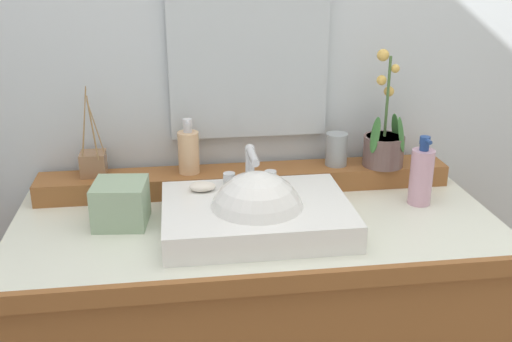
{
  "coord_description": "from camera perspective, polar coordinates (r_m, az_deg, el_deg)",
  "views": [
    {
      "loc": [
        -0.19,
        -1.39,
        1.54
      ],
      "look_at": [
        -0.0,
        -0.01,
        1.01
      ],
      "focal_mm": 42.09,
      "sensor_mm": 36.0,
      "label": 1
    }
  ],
  "objects": [
    {
      "name": "reed_diffuser",
      "position": [
        1.73,
        -15.2,
        0.77
      ],
      "size": [
        0.07,
        0.07,
        0.25
      ],
      "color": "#8F6646",
      "rests_on": "back_ledge"
    },
    {
      "name": "soap_bar",
      "position": [
        1.55,
        -5.12,
        -1.49
      ],
      "size": [
        0.07,
        0.04,
        0.02
      ],
      "primitive_type": "ellipsoid",
      "color": "silver",
      "rests_on": "sink_basin"
    },
    {
      "name": "tissue_box",
      "position": [
        1.55,
        -12.73,
        -3.0
      ],
      "size": [
        0.14,
        0.14,
        0.11
      ],
      "primitive_type": "cube",
      "rotation": [
        0.0,
        0.0,
        -0.11
      ],
      "color": "#91AC8A",
      "rests_on": "vanity_cabinet"
    },
    {
      "name": "potted_plant",
      "position": [
        1.77,
        12.06,
        2.59
      ],
      "size": [
        0.12,
        0.12,
        0.34
      ],
      "color": "brown",
      "rests_on": "back_ledge"
    },
    {
      "name": "back_ledge",
      "position": [
        1.73,
        -0.94,
        -0.79
      ],
      "size": [
        1.17,
        0.12,
        0.06
      ],
      "primitive_type": "cube",
      "color": "brown",
      "rests_on": "vanity_cabinet"
    },
    {
      "name": "soap_dispenser",
      "position": [
        1.69,
        -6.42,
        1.92
      ],
      "size": [
        0.06,
        0.06,
        0.16
      ],
      "color": "#E2B585",
      "rests_on": "back_ledge"
    },
    {
      "name": "sink_basin",
      "position": [
        1.49,
        0.06,
        -4.39
      ],
      "size": [
        0.46,
        0.34,
        0.27
      ],
      "color": "white",
      "rests_on": "vanity_cabinet"
    },
    {
      "name": "tumbler_cup",
      "position": [
        1.76,
        7.66,
        2.06
      ],
      "size": [
        0.06,
        0.06,
        0.1
      ],
      "primitive_type": "cylinder",
      "color": "#91989A",
      "rests_on": "back_ledge"
    },
    {
      "name": "wall_back",
      "position": [
        1.8,
        -1.75,
        14.77
      ],
      "size": [
        2.97,
        0.2,
        2.69
      ],
      "primitive_type": "cube",
      "color": "silver",
      "rests_on": "ground"
    },
    {
      "name": "mirror",
      "position": [
        1.7,
        -0.69,
        12.9
      ],
      "size": [
        0.45,
        0.02,
        0.59
      ],
      "primitive_type": "cube",
      "color": "silver"
    },
    {
      "name": "lotion_bottle",
      "position": [
        1.68,
        15.44,
        -0.41
      ],
      "size": [
        0.06,
        0.07,
        0.19
      ],
      "color": "#C898AC",
      "rests_on": "vanity_cabinet"
    }
  ]
}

